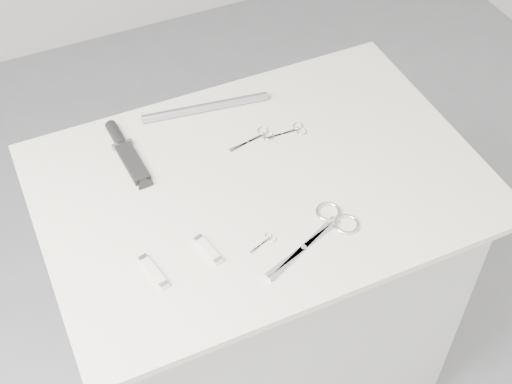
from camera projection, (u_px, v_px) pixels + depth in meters
name	position (u px, v px, depth m)	size (l,w,h in m)	color
ground	(259.00, 376.00, 2.30)	(4.00, 4.00, 0.01)	gray
plinth	(260.00, 297.00, 1.96)	(0.90, 0.60, 0.90)	#B1B1AF
display_board	(261.00, 183.00, 1.62)	(1.00, 0.70, 0.02)	beige
large_shears	(325.00, 228.00, 1.52)	(0.24, 0.15, 0.01)	silver
embroidery_scissors_a	(258.00, 137.00, 1.71)	(0.12, 0.05, 0.00)	silver
embroidery_scissors_b	(292.00, 131.00, 1.72)	(0.11, 0.05, 0.00)	silver
tiny_scissors	(265.00, 242.00, 1.49)	(0.07, 0.04, 0.00)	silver
sheathed_knife	(125.00, 150.00, 1.67)	(0.05, 0.22, 0.03)	black
pocket_knife_a	(208.00, 250.00, 1.47)	(0.03, 0.08, 0.01)	beige
pocket_knife_b	(154.00, 271.00, 1.44)	(0.04, 0.10, 0.01)	beige
metal_rail	(205.00, 107.00, 1.77)	(0.02, 0.02, 0.32)	#989BA0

